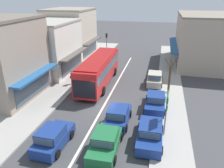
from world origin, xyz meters
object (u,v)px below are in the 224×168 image
Objects in this scene: sedan_behind_bus_mid at (106,142)px; street_tree_right at (170,77)px; pedestrian_browsing_midblock at (87,67)px; parked_sedan_kerb_second at (155,101)px; hatchback_queue_gap_filler at (53,138)px; hatchback_behind_bus_near at (118,116)px; parked_sedan_kerb_front at (150,134)px; traffic_light_downstreet at (107,42)px; pedestrian_with_handbag_near at (72,77)px; directional_road_sign at (167,104)px; parked_hatchback_kerb_third at (155,79)px; city_bus at (99,69)px.

street_tree_right reaches higher than sedan_behind_bus_mid.
pedestrian_browsing_midblock reaches higher than sedan_behind_bus_mid.
street_tree_right is (1.23, 3.67, 1.24)m from parked_sedan_kerb_second.
hatchback_queue_gap_filler is 2.29× the size of pedestrian_browsing_midblock.
hatchback_behind_bus_near is at bearing -59.03° from pedestrian_browsing_midblock.
pedestrian_browsing_midblock is (-9.04, 12.42, 0.40)m from parked_sedan_kerb_front.
traffic_light_downstreet is at bearing 107.16° from hatchback_behind_bus_near.
directional_road_sign is at bearing -36.37° from pedestrian_with_handbag_near.
pedestrian_with_handbag_near is at bearing -165.70° from parked_hatchback_kerb_third.
hatchback_queue_gap_filler is (-3.65, -0.47, 0.05)m from sedan_behind_bus_mid.
hatchback_behind_bus_near is 2.28× the size of pedestrian_browsing_midblock.
pedestrian_with_handbag_near is at bearing 123.18° from sedan_behind_bus_mid.
sedan_behind_bus_mid is 1.14× the size of hatchback_behind_bus_near.
traffic_light_downstreet reaches higher than city_bus.
hatchback_queue_gap_filler is 9.88m from parked_sedan_kerb_second.
parked_hatchback_kerb_third is at bearing -48.69° from traffic_light_downstreet.
pedestrian_with_handbag_near is at bearing -178.83° from street_tree_right.
traffic_light_downstreet is (-8.42, 20.39, 2.19)m from parked_sedan_kerb_front.
sedan_behind_bus_mid is 3.28m from parked_sedan_kerb_front.
parked_hatchback_kerb_third reaches higher than parked_sedan_kerb_front.
street_tree_right is at bearing 71.53° from parked_sedan_kerb_second.
pedestrian_browsing_midblock reaches higher than parked_sedan_kerb_front.
parked_hatchback_kerb_third is at bearing 14.30° from pedestrian_with_handbag_near.
sedan_behind_bus_mid is 5.03m from directional_road_sign.
hatchback_behind_bus_near is (0.17, 3.45, 0.05)m from sedan_behind_bus_mid.
directional_road_sign is at bearing -14.58° from hatchback_behind_bus_near.
sedan_behind_bus_mid is at bearing -66.23° from pedestrian_browsing_midblock.
hatchback_behind_bus_near is 0.88× the size of parked_sedan_kerb_second.
city_bus is 6.64m from parked_hatchback_kerb_third.
pedestrian_with_handbag_near is (-10.58, 7.79, -1.64)m from directional_road_sign.
pedestrian_browsing_midblock is at bearing -94.49° from traffic_light_downstreet.
parked_hatchback_kerb_third is at bearing 10.95° from city_bus.
sedan_behind_bus_mid is 3.45m from hatchback_behind_bus_near.
directional_road_sign reaches higher than parked_sedan_kerb_front.
parked_sedan_kerb_front is at bearing -138.73° from directional_road_sign.
parked_sedan_kerb_second is at bearing 66.28° from sedan_behind_bus_mid.
directional_road_sign reaches higher than pedestrian_browsing_midblock.
traffic_light_downstreet is at bearing 85.51° from pedestrian_browsing_midblock.
directional_road_sign is (0.86, -4.35, 2.04)m from parked_sedan_kerb_second.
parked_hatchback_kerb_third is (-0.36, 5.84, 0.05)m from parked_sedan_kerb_second.
parked_sedan_kerb_second is 1.13× the size of parked_hatchback_kerb_third.
traffic_light_downstreet reaches higher than parked_sedan_kerb_second.
parked_sedan_kerb_front is 11.06m from parked_hatchback_kerb_third.
directional_road_sign reaches higher than parked_sedan_kerb_second.
traffic_light_downstreet is 1.04× the size of street_tree_right.
hatchback_behind_bus_near is 0.88× the size of traffic_light_downstreet.
parked_hatchback_kerb_third is 0.92× the size of street_tree_right.
pedestrian_browsing_midblock is at bearing 161.29° from street_tree_right.
hatchback_queue_gap_filler reaches higher than parked_sedan_kerb_front.
hatchback_behind_bus_near is (3.82, 3.92, 0.00)m from hatchback_queue_gap_filler.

